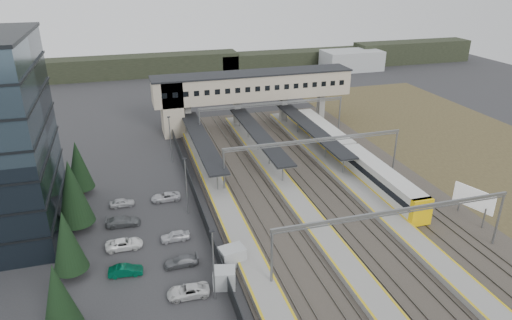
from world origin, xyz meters
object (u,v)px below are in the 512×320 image
object	(u,v)px
relay_cabin_near	(232,257)
train	(350,155)
footbridge	(240,89)
billboard	(474,199)
relay_cabin_far	(224,278)

from	to	relation	value
relay_cabin_near	train	bearing A→B (deg)	39.68
footbridge	billboard	world-z (taller)	footbridge
train	relay_cabin_near	bearing A→B (deg)	-140.32
relay_cabin_far	relay_cabin_near	bearing A→B (deg)	63.42
relay_cabin_near	billboard	distance (m)	32.39
billboard	footbridge	bearing A→B (deg)	113.87
footbridge	train	world-z (taller)	footbridge
relay_cabin_near	billboard	world-z (taller)	billboard
footbridge	billboard	distance (m)	48.79
train	billboard	world-z (taller)	billboard
train	billboard	bearing A→B (deg)	-69.89
relay_cabin_far	train	distance (m)	35.87
relay_cabin_near	relay_cabin_far	xyz separation A→B (m)	(-1.66, -3.31, -0.09)
relay_cabin_near	billboard	size ratio (longest dim) A/B	0.58
relay_cabin_near	train	world-z (taller)	train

